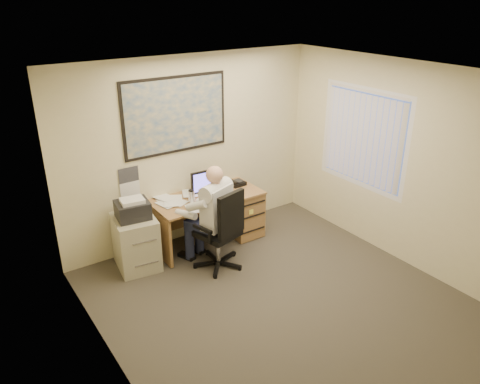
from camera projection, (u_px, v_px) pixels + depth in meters
room_shell at (292, 205)px, 5.04m from camera, size 4.00×4.50×2.70m
desk at (226, 209)px, 7.02m from camera, size 1.60×0.97×1.08m
world_map at (176, 115)px, 6.39m from camera, size 1.56×0.03×1.06m
wall_calendar at (129, 182)px, 6.33m from camera, size 0.28×0.01×0.42m
window_blinds at (363, 138)px, 6.58m from camera, size 0.06×1.40×1.30m
filing_cabinet at (135, 238)px, 6.24m from camera, size 0.60×0.69×1.01m
office_chair at (219, 246)px, 6.25m from camera, size 0.83×0.83×1.14m
person at (216, 217)px, 6.16m from camera, size 0.86×1.01×1.44m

